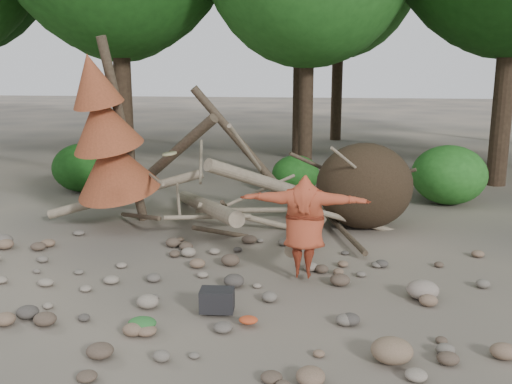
# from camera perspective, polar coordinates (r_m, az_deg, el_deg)

# --- Properties ---
(ground) EXTENTS (120.00, 120.00, 0.00)m
(ground) POSITION_cam_1_polar(r_m,az_deg,el_deg) (9.62, -4.00, -10.03)
(ground) COLOR #514C44
(ground) RESTS_ON ground
(deadfall_pile) EXTENTS (8.55, 5.24, 3.30)m
(deadfall_pile) POSITION_cam_1_polar(r_m,az_deg,el_deg) (13.22, 8.27, 0.45)
(deadfall_pile) COLOR #332619
(deadfall_pile) RESTS_ON ground
(dead_conifer) EXTENTS (2.06, 2.16, 4.35)m
(dead_conifer) POSITION_cam_1_polar(r_m,az_deg,el_deg) (13.14, -14.62, 5.24)
(dead_conifer) COLOR #4C3F30
(dead_conifer) RESTS_ON ground
(bush_left) EXTENTS (1.80, 1.80, 1.44)m
(bush_left) POSITION_cam_1_polar(r_m,az_deg,el_deg) (17.76, -16.90, 2.36)
(bush_left) COLOR #174A13
(bush_left) RESTS_ON ground
(bush_mid) EXTENTS (1.40, 1.40, 1.12)m
(bush_mid) POSITION_cam_1_polar(r_m,az_deg,el_deg) (16.82, 3.98, 1.78)
(bush_mid) COLOR #1F5D1B
(bush_mid) RESTS_ON ground
(bush_right) EXTENTS (2.00, 2.00, 1.60)m
(bush_right) POSITION_cam_1_polar(r_m,az_deg,el_deg) (16.27, 18.74, 1.64)
(bush_right) COLOR #286F22
(bush_right) RESTS_ON ground
(frisbee_thrower) EXTENTS (3.66, 0.73, 2.14)m
(frisbee_thrower) POSITION_cam_1_polar(r_m,az_deg,el_deg) (9.85, 4.84, -3.44)
(frisbee_thrower) COLOR #A43E25
(frisbee_thrower) RESTS_ON ground
(backpack) EXTENTS (0.53, 0.37, 0.34)m
(backpack) POSITION_cam_1_polar(r_m,az_deg,el_deg) (8.79, -3.91, -11.08)
(backpack) COLOR black
(backpack) RESTS_ON ground
(cloth_green) EXTENTS (0.41, 0.34, 0.15)m
(cloth_green) POSITION_cam_1_polar(r_m,az_deg,el_deg) (8.44, -11.29, -13.03)
(cloth_green) COLOR #28642B
(cloth_green) RESTS_ON ground
(cloth_orange) EXTENTS (0.28, 0.23, 0.10)m
(cloth_orange) POSITION_cam_1_polar(r_m,az_deg,el_deg) (8.44, -0.77, -12.98)
(cloth_orange) COLOR #B5401F
(cloth_orange) RESTS_ON ground
(boulder_front_right) EXTENTS (0.53, 0.48, 0.32)m
(boulder_front_right) POSITION_cam_1_polar(r_m,az_deg,el_deg) (7.68, 13.44, -15.16)
(boulder_front_right) COLOR #806750
(boulder_front_right) RESTS_ON ground
(boulder_mid_right) EXTENTS (0.52, 0.46, 0.31)m
(boulder_mid_right) POSITION_cam_1_polar(r_m,az_deg,el_deg) (9.69, 16.34, -9.36)
(boulder_mid_right) COLOR gray
(boulder_mid_right) RESTS_ON ground
(boulder_mid_left) EXTENTS (0.46, 0.41, 0.27)m
(boulder_mid_left) POSITION_cam_1_polar(r_m,az_deg,el_deg) (12.98, -24.07, -4.47)
(boulder_mid_left) COLOR #696158
(boulder_mid_left) RESTS_ON ground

